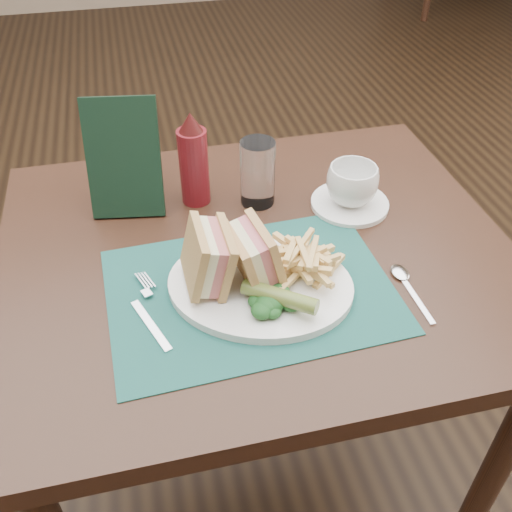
{
  "coord_description": "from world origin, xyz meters",
  "views": [
    {
      "loc": [
        -0.18,
        -1.26,
        1.39
      ],
      "look_at": [
        -0.02,
        -0.58,
        0.8
      ],
      "focal_mm": 40.0,
      "sensor_mm": 36.0,
      "label": 1
    }
  ],
  "objects_px": {
    "table_main": "(257,379)",
    "plate": "(260,285)",
    "placemat": "(250,290)",
    "ketchup_bottle": "(193,159)",
    "sandwich_half_a": "(195,259)",
    "saucer": "(350,204)",
    "sandwich_half_b": "(242,257)",
    "coffee_cup": "(352,185)",
    "drinking_glass": "(258,173)",
    "check_presenter": "(124,159)"
  },
  "relations": [
    {
      "from": "ketchup_bottle",
      "to": "sandwich_half_b",
      "type": "bearing_deg",
      "value": -82.6
    },
    {
      "from": "drinking_glass",
      "to": "sandwich_half_b",
      "type": "bearing_deg",
      "value": -109.0
    },
    {
      "from": "saucer",
      "to": "check_presenter",
      "type": "bearing_deg",
      "value": 167.23
    },
    {
      "from": "drinking_glass",
      "to": "check_presenter",
      "type": "height_order",
      "value": "check_presenter"
    },
    {
      "from": "plate",
      "to": "saucer",
      "type": "height_order",
      "value": "plate"
    },
    {
      "from": "table_main",
      "to": "ketchup_bottle",
      "type": "xyz_separation_m",
      "value": [
        -0.08,
        0.17,
        0.47
      ]
    },
    {
      "from": "saucer",
      "to": "ketchup_bottle",
      "type": "relative_size",
      "value": 0.81
    },
    {
      "from": "placemat",
      "to": "drinking_glass",
      "type": "height_order",
      "value": "drinking_glass"
    },
    {
      "from": "coffee_cup",
      "to": "ketchup_bottle",
      "type": "distance_m",
      "value": 0.3
    },
    {
      "from": "placemat",
      "to": "coffee_cup",
      "type": "xyz_separation_m",
      "value": [
        0.24,
        0.19,
        0.05
      ]
    },
    {
      "from": "saucer",
      "to": "plate",
      "type": "bearing_deg",
      "value": -139.71
    },
    {
      "from": "check_presenter",
      "to": "sandwich_half_b",
      "type": "bearing_deg",
      "value": -50.49
    },
    {
      "from": "check_presenter",
      "to": "placemat",
      "type": "bearing_deg",
      "value": -49.49
    },
    {
      "from": "coffee_cup",
      "to": "drinking_glass",
      "type": "distance_m",
      "value": 0.18
    },
    {
      "from": "placemat",
      "to": "sandwich_half_b",
      "type": "distance_m",
      "value": 0.07
    },
    {
      "from": "sandwich_half_b",
      "to": "coffee_cup",
      "type": "bearing_deg",
      "value": 26.64
    },
    {
      "from": "drinking_glass",
      "to": "check_presenter",
      "type": "bearing_deg",
      "value": 171.02
    },
    {
      "from": "sandwich_half_a",
      "to": "ketchup_bottle",
      "type": "bearing_deg",
      "value": 80.37
    },
    {
      "from": "sandwich_half_b",
      "to": "coffee_cup",
      "type": "relative_size",
      "value": 1.03
    },
    {
      "from": "placemat",
      "to": "plate",
      "type": "xyz_separation_m",
      "value": [
        0.02,
        -0.0,
        0.01
      ]
    },
    {
      "from": "drinking_glass",
      "to": "sandwich_half_a",
      "type": "bearing_deg",
      "value": -124.0
    },
    {
      "from": "sandwich_half_a",
      "to": "sandwich_half_b",
      "type": "distance_m",
      "value": 0.07
    },
    {
      "from": "sandwich_half_b",
      "to": "ketchup_bottle",
      "type": "relative_size",
      "value": 0.54
    },
    {
      "from": "plate",
      "to": "drinking_glass",
      "type": "xyz_separation_m",
      "value": [
        0.05,
        0.24,
        0.06
      ]
    },
    {
      "from": "placemat",
      "to": "sandwich_half_a",
      "type": "height_order",
      "value": "sandwich_half_a"
    },
    {
      "from": "coffee_cup",
      "to": "drinking_glass",
      "type": "relative_size",
      "value": 0.75
    },
    {
      "from": "drinking_glass",
      "to": "saucer",
      "type": "bearing_deg",
      "value": -17.94
    },
    {
      "from": "sandwich_half_a",
      "to": "saucer",
      "type": "xyz_separation_m",
      "value": [
        0.32,
        0.17,
        -0.07
      ]
    },
    {
      "from": "placemat",
      "to": "saucer",
      "type": "bearing_deg",
      "value": 38.2
    },
    {
      "from": "saucer",
      "to": "drinking_glass",
      "type": "distance_m",
      "value": 0.19
    },
    {
      "from": "coffee_cup",
      "to": "sandwich_half_b",
      "type": "bearing_deg",
      "value": -144.42
    },
    {
      "from": "placemat",
      "to": "plate",
      "type": "height_order",
      "value": "plate"
    },
    {
      "from": "sandwich_half_b",
      "to": "drinking_glass",
      "type": "distance_m",
      "value": 0.25
    },
    {
      "from": "table_main",
      "to": "plate",
      "type": "xyz_separation_m",
      "value": [
        -0.02,
        -0.11,
        0.38
      ]
    },
    {
      "from": "placemat",
      "to": "coffee_cup",
      "type": "relative_size",
      "value": 4.67
    },
    {
      "from": "sandwich_half_a",
      "to": "check_presenter",
      "type": "distance_m",
      "value": 0.28
    },
    {
      "from": "placemat",
      "to": "check_presenter",
      "type": "xyz_separation_m",
      "value": [
        -0.17,
        0.28,
        0.11
      ]
    },
    {
      "from": "drinking_glass",
      "to": "check_presenter",
      "type": "relative_size",
      "value": 0.59
    },
    {
      "from": "saucer",
      "to": "coffee_cup",
      "type": "xyz_separation_m",
      "value": [
        0.0,
        0.0,
        0.04
      ]
    },
    {
      "from": "table_main",
      "to": "sandwich_half_a",
      "type": "bearing_deg",
      "value": -143.77
    },
    {
      "from": "placemat",
      "to": "drinking_glass",
      "type": "xyz_separation_m",
      "value": [
        0.07,
        0.24,
        0.06
      ]
    },
    {
      "from": "sandwich_half_a",
      "to": "saucer",
      "type": "relative_size",
      "value": 0.71
    },
    {
      "from": "sandwich_half_b",
      "to": "saucer",
      "type": "distance_m",
      "value": 0.32
    },
    {
      "from": "drinking_glass",
      "to": "coffee_cup",
      "type": "bearing_deg",
      "value": -17.94
    },
    {
      "from": "plate",
      "to": "saucer",
      "type": "xyz_separation_m",
      "value": [
        0.22,
        0.19,
        -0.0
      ]
    },
    {
      "from": "plate",
      "to": "saucer",
      "type": "bearing_deg",
      "value": 61.95
    },
    {
      "from": "table_main",
      "to": "plate",
      "type": "distance_m",
      "value": 0.4
    },
    {
      "from": "placemat",
      "to": "ketchup_bottle",
      "type": "distance_m",
      "value": 0.29
    },
    {
      "from": "table_main",
      "to": "drinking_glass",
      "type": "relative_size",
      "value": 6.92
    },
    {
      "from": "ketchup_bottle",
      "to": "table_main",
      "type": "bearing_deg",
      "value": -64.45
    }
  ]
}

